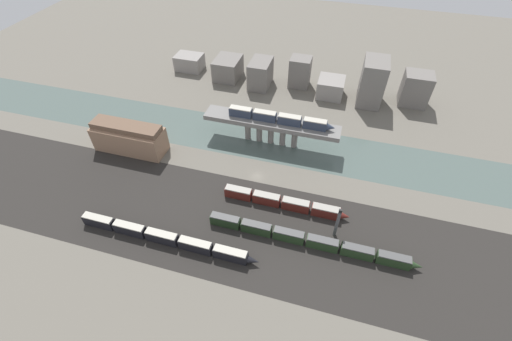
{
  "coord_description": "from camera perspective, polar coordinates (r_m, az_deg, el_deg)",
  "views": [
    {
      "loc": [
        24.49,
        -87.74,
        92.74
      ],
      "look_at": [
        0.0,
        -1.38,
        4.38
      ],
      "focal_mm": 24.0,
      "sensor_mm": 36.0,
      "label": 1
    }
  ],
  "objects": [
    {
      "name": "city_block_center",
      "position": [
        179.29,
        0.74,
        15.85
      ],
      "size": [
        9.99,
        15.29,
        13.31
      ],
      "primitive_type": "cube",
      "color": "slate",
      "rests_on": "ground"
    },
    {
      "name": "signal_tower",
      "position": [
        110.93,
        13.39,
        -8.5
      ],
      "size": [
        1.03,
        1.03,
        12.73
      ],
      "color": "#4C4C51",
      "rests_on": "ground"
    },
    {
      "name": "city_block_far_right",
      "position": [
        176.13,
        12.32,
        13.38
      ],
      "size": [
        12.47,
        12.9,
        8.72
      ],
      "primitive_type": "cube",
      "color": "gray",
      "rests_on": "ground"
    },
    {
      "name": "city_block_tall",
      "position": [
        173.03,
        18.82,
        13.8
      ],
      "size": [
        10.96,
        15.92,
        21.14
      ],
      "primitive_type": "cube",
      "color": "slate",
      "rests_on": "ground"
    },
    {
      "name": "train_yard_near",
      "position": [
        113.46,
        -14.89,
        -10.81
      ],
      "size": [
        60.05,
        2.74,
        4.1
      ],
      "color": "black",
      "rests_on": "ground"
    },
    {
      "name": "city_block_low",
      "position": [
        180.72,
        25.04,
        12.21
      ],
      "size": [
        12.58,
        10.79,
        15.44
      ],
      "primitive_type": "cube",
      "color": "slate",
      "rests_on": "ground"
    },
    {
      "name": "city_block_far_left",
      "position": [
        199.13,
        -11.03,
        17.29
      ],
      "size": [
        14.26,
        10.59,
        8.03
      ],
      "primitive_type": "cube",
      "color": "gray",
      "rests_on": "ground"
    },
    {
      "name": "city_block_right",
      "position": [
        180.43,
        7.33,
        15.97
      ],
      "size": [
        10.13,
        9.31,
        14.87
      ],
      "primitive_type": "cube",
      "color": "slate",
      "rests_on": "ground"
    },
    {
      "name": "ground_plane",
      "position": [
        129.99,
        0.17,
        -0.97
      ],
      "size": [
        400.0,
        400.0,
        0.0
      ],
      "primitive_type": "plane",
      "color": "#666056"
    },
    {
      "name": "city_block_left",
      "position": [
        187.67,
        -4.71,
        16.62
      ],
      "size": [
        12.67,
        15.61,
        10.56
      ],
      "primitive_type": "cube",
      "color": "slate",
      "rests_on": "ground"
    },
    {
      "name": "bridge",
      "position": [
        139.75,
        2.55,
        7.56
      ],
      "size": [
        55.36,
        8.49,
        10.95
      ],
      "color": "slate",
      "rests_on": "ground"
    },
    {
      "name": "warehouse_building",
      "position": [
        146.92,
        -20.36,
        5.17
      ],
      "size": [
        28.8,
        10.26,
        12.5
      ],
      "color": "#937056",
      "rests_on": "ground"
    },
    {
      "name": "train_on_bridge",
      "position": [
        136.78,
        4.02,
        8.67
      ],
      "size": [
        42.58,
        3.14,
        3.79
      ],
      "color": "#2D384C",
      "rests_on": "bridge"
    },
    {
      "name": "railbed_yard",
      "position": [
        115.16,
        -3.11,
        -9.19
      ],
      "size": [
        280.0,
        42.0,
        0.01
      ],
      "primitive_type": "cube",
      "color": "#282623",
      "rests_on": "ground"
    },
    {
      "name": "river_water",
      "position": [
        145.17,
        2.45,
        4.8
      ],
      "size": [
        320.0,
        24.89,
        0.01
      ],
      "primitive_type": "cube",
      "color": "#4C5B56",
      "rests_on": "ground"
    },
    {
      "name": "train_yard_far",
      "position": [
        119.03,
        4.7,
        -5.34
      ],
      "size": [
        43.84,
        3.02,
        4.05
      ],
      "color": "#5B1E19",
      "rests_on": "ground"
    },
    {
      "name": "train_yard_mid",
      "position": [
        110.64,
        8.79,
        -11.4
      ],
      "size": [
        66.7,
        2.82,
        3.99
      ],
      "color": "#23381E",
      "rests_on": "ground"
    }
  ]
}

